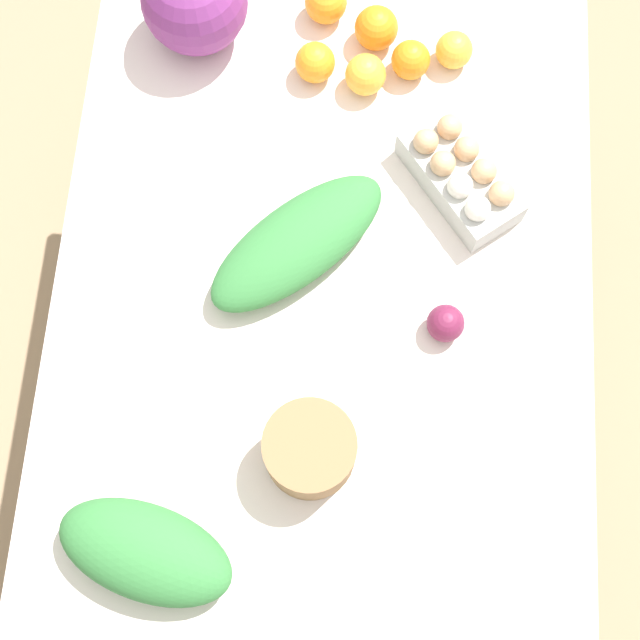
{
  "coord_description": "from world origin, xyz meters",
  "views": [
    {
      "loc": [
        0.43,
        0.03,
        2.13
      ],
      "look_at": [
        0.0,
        0.0,
        0.72
      ],
      "focal_mm": 50.0,
      "sensor_mm": 36.0,
      "label": 1
    }
  ],
  "objects": [
    {
      "name": "orange_5",
      "position": [
        -0.6,
        -0.03,
        0.74
      ],
      "size": [
        0.08,
        0.08,
        0.08
      ],
      "primitive_type": "sphere",
      "color": "orange",
      "rests_on": "dining_table"
    },
    {
      "name": "paper_bag",
      "position": [
        0.22,
        0.0,
        0.76
      ],
      "size": [
        0.14,
        0.14,
        0.11
      ],
      "primitive_type": "cylinder",
      "color": "olive",
      "rests_on": "dining_table"
    },
    {
      "name": "orange_0",
      "position": [
        -0.55,
        0.06,
        0.74
      ],
      "size": [
        0.08,
        0.08,
        0.08
      ],
      "primitive_type": "sphere",
      "color": "orange",
      "rests_on": "dining_table"
    },
    {
      "name": "orange_1",
      "position": [
        -0.52,
        0.21,
        0.74
      ],
      "size": [
        0.07,
        0.07,
        0.07
      ],
      "primitive_type": "sphere",
      "color": "#F9A833",
      "rests_on": "dining_table"
    },
    {
      "name": "orange_3",
      "position": [
        -0.46,
        0.05,
        0.74
      ],
      "size": [
        0.07,
        0.07,
        0.07
      ],
      "primitive_type": "sphere",
      "color": "#F9A833",
      "rests_on": "dining_table"
    },
    {
      "name": "greens_bunch_beet_tops",
      "position": [
        -0.13,
        -0.05,
        0.74
      ],
      "size": [
        0.34,
        0.35,
        0.08
      ],
      "primitive_type": "ellipsoid",
      "rotation": [
        0.0,
        0.0,
        5.47
      ],
      "color": "#337538",
      "rests_on": "dining_table"
    },
    {
      "name": "beet_root",
      "position": [
        -0.01,
        0.21,
        0.73
      ],
      "size": [
        0.06,
        0.06,
        0.06
      ],
      "primitive_type": "sphere",
      "color": "maroon",
      "rests_on": "dining_table"
    },
    {
      "name": "egg_carton",
      "position": [
        -0.27,
        0.22,
        0.75
      ],
      "size": [
        0.25,
        0.23,
        0.09
      ],
      "rotation": [
        0.0,
        0.0,
        0.65
      ],
      "color": "#B7B7B2",
      "rests_on": "dining_table"
    },
    {
      "name": "ground_plane",
      "position": [
        0.0,
        0.0,
        0.0
      ],
      "size": [
        8.0,
        8.0,
        0.0
      ],
      "primitive_type": "plane",
      "color": "#937A5B"
    },
    {
      "name": "cabbage_purple",
      "position": [
        -0.55,
        -0.26,
        0.8
      ],
      "size": [
        0.19,
        0.19,
        0.19
      ],
      "primitive_type": "sphere",
      "color": "#7A2D75",
      "rests_on": "dining_table"
    },
    {
      "name": "orange_2",
      "position": [
        -0.48,
        -0.04,
        0.74
      ],
      "size": [
        0.07,
        0.07,
        0.07
      ],
      "primitive_type": "sphere",
      "color": "orange",
      "rests_on": "dining_table"
    },
    {
      "name": "greens_bunch_scallion",
      "position": [
        0.39,
        -0.24,
        0.75
      ],
      "size": [
        0.21,
        0.3,
        0.1
      ],
      "primitive_type": "ellipsoid",
      "rotation": [
        0.0,
        0.0,
        1.31
      ],
      "color": "#337538",
      "rests_on": "dining_table"
    },
    {
      "name": "dining_table",
      "position": [
        0.0,
        0.0,
        0.62
      ],
      "size": [
        1.37,
        0.91,
        0.7
      ],
      "color": "silver",
      "rests_on": "ground_plane"
    },
    {
      "name": "orange_4",
      "position": [
        -0.5,
        0.13,
        0.74
      ],
      "size": [
        0.07,
        0.07,
        0.07
      ],
      "primitive_type": "sphere",
      "color": "orange",
      "rests_on": "dining_table"
    }
  ]
}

